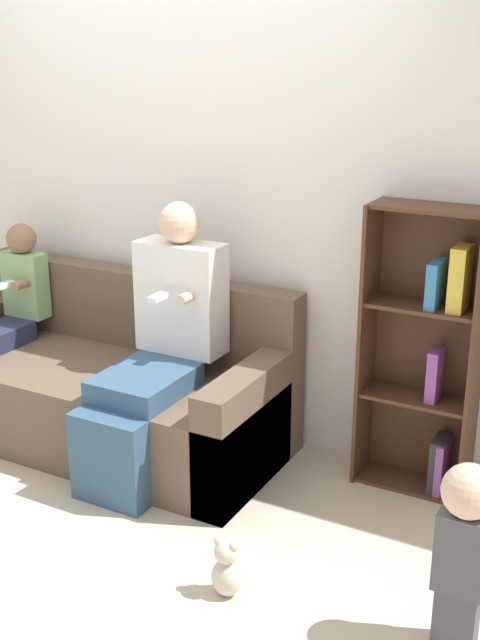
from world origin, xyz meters
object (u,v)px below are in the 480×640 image
Objects in this scene: teddy_bear at (226,569)px; bookshelf at (428,355)px; couch at (103,388)px; toddler_standing at (464,544)px; adult_seated at (160,339)px.

bookshelf is at bearing 71.11° from teddy_bear.
toddler_standing is at bearing -18.84° from couch.
toddler_standing is (2.07, -0.71, 0.14)m from couch.
bookshelf is at bearing 11.49° from couch.
adult_seated is 1.82× the size of toddler_standing.
adult_seated is (0.43, -0.08, 0.38)m from couch.
bookshelf is (-0.44, 1.04, 0.24)m from toddler_standing.
couch is 1.53× the size of adult_seated.
adult_seated is at bearing -10.64° from couch.
toddler_standing is 1.15m from bookshelf.
toddler_standing is 0.90m from teddy_bear.
adult_seated is at bearing 136.20° from teddy_bear.
toddler_standing is 0.53× the size of bookshelf.
couch is at bearing -168.51° from bookshelf.
toddler_standing is at bearing -67.08° from bookshelf.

